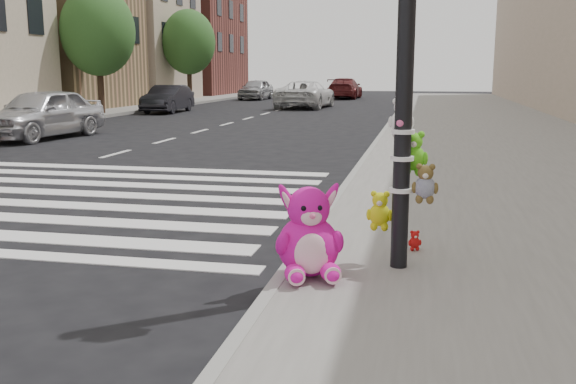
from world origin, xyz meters
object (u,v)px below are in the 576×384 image
(car_dark_far, at_px, (168,99))
(car_white_near, at_px, (306,94))
(signal_pole, at_px, (405,95))
(pink_bunny, at_px, (309,238))
(red_teddy, at_px, (415,240))
(car_silver_far, at_px, (42,113))

(car_dark_far, relative_size, car_white_near, 0.76)
(signal_pole, bearing_deg, pink_bunny, -147.47)
(red_teddy, height_order, car_white_near, car_white_near)
(car_dark_far, bearing_deg, car_white_near, 39.24)
(red_teddy, bearing_deg, signal_pole, -120.87)
(car_dark_far, xyz_separation_m, car_white_near, (5.78, 5.08, 0.07))
(pink_bunny, xyz_separation_m, red_teddy, (0.93, 1.09, -0.25))
(signal_pole, relative_size, car_silver_far, 0.92)
(signal_pole, height_order, car_white_near, signal_pole)
(pink_bunny, distance_m, car_dark_far, 26.05)
(pink_bunny, relative_size, red_teddy, 4.10)
(signal_pole, distance_m, red_teddy, 1.64)
(pink_bunny, xyz_separation_m, car_white_near, (-5.31, 28.65, 0.22))
(red_teddy, relative_size, car_silver_far, 0.05)
(red_teddy, height_order, car_silver_far, car_silver_far)
(pink_bunny, distance_m, car_white_near, 29.14)
(red_teddy, bearing_deg, car_dark_far, 99.93)
(car_white_near, bearing_deg, signal_pole, 105.10)
(car_dark_far, height_order, car_white_near, car_white_near)
(car_silver_far, xyz_separation_m, car_dark_far, (-0.98, 11.98, -0.09))
(car_dark_far, bearing_deg, signal_pole, -64.83)
(car_silver_far, bearing_deg, pink_bunny, -42.12)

